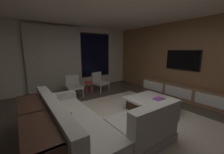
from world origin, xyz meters
The scene contains 13 objects.
floor centered at (0.00, 0.00, 0.00)m, with size 9.20×9.20×0.00m, color #473D33.
back_wall_with_window centered at (-0.06, 3.62, 1.34)m, with size 6.60×0.30×2.70m.
media_wall centered at (3.06, 0.00, 1.35)m, with size 0.12×7.80×2.70m.
area_rug centered at (0.35, -0.10, 0.01)m, with size 3.20×3.80×0.01m, color beige.
sectional_couch centered at (-0.83, -0.13, 0.29)m, with size 1.98×2.50×0.82m.
coffee_table centered at (1.14, 0.04, 0.19)m, with size 1.16×1.16×0.36m.
book_stack_on_coffee_table centered at (1.24, -0.12, 0.38)m, with size 0.30×0.21×0.05m.
accent_chair_near_window centered at (0.90, 2.56, 0.43)m, with size 0.66×0.67×0.78m.
accent_chair_by_curtain centered at (-0.21, 2.54, 0.43)m, with size 0.56×0.58×0.78m.
side_stool centered at (0.40, 2.56, 0.37)m, with size 0.32×0.32×0.46m.
media_console centered at (2.77, 0.05, 0.25)m, with size 0.46×3.10×0.52m.
mounted_tv centered at (2.95, 0.25, 1.35)m, with size 0.05×1.19×0.69m.
console_table_behind_couch centered at (-1.74, 0.00, 0.42)m, with size 0.40×2.10×0.74m.
Camera 1 is at (-1.88, -2.36, 1.69)m, focal length 22.31 mm.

